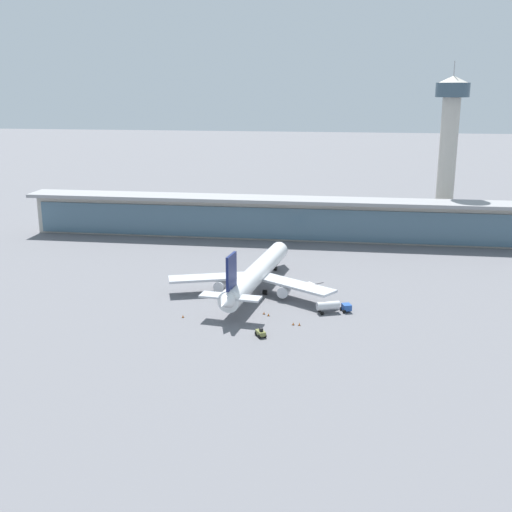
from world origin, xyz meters
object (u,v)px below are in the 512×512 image
Objects in this scene: airliner_on_stand at (256,274)px; safety_cone_bravo at (299,324)px; control_tower at (449,142)px; service_truck_mid_apron_blue at (332,306)px; safety_cone_charlie at (264,313)px; service_truck_near_nose_white at (313,285)px; safety_cone_echo at (293,324)px; service_truck_under_wing_olive at (261,333)px; safety_cone_delta at (268,315)px; safety_cone_alpha at (183,316)px.

safety_cone_bravo is (13.66, -23.20, -4.69)m from airliner_on_stand.
service_truck_mid_apron_blue is at bearing -112.11° from control_tower.
control_tower reaches higher than safety_cone_charlie.
control_tower is at bearing 59.56° from service_truck_near_nose_white.
safety_cone_echo is (-8.70, -9.68, -1.39)m from service_truck_mid_apron_blue.
service_truck_near_nose_white reaches higher than safety_cone_bravo.
airliner_on_stand is at bearing 100.28° from service_truck_under_wing_olive.
service_truck_mid_apron_blue is 12.64× the size of safety_cone_echo.
safety_cone_delta is at bearing -118.43° from control_tower.
airliner_on_stand is at bearing 117.85° from safety_cone_echo.
airliner_on_stand is 104.15m from control_tower.
safety_cone_delta is 8.25m from safety_cone_echo.
control_tower is at bearing 60.76° from safety_cone_charlie.
service_truck_mid_apron_blue is (15.25, 17.75, 0.83)m from service_truck_under_wing_olive.
service_truck_near_nose_white is 8.56× the size of safety_cone_bravo.
control_tower reaches higher than service_truck_mid_apron_blue.
control_tower is at bearing 53.75° from airliner_on_stand.
service_truck_near_nose_white is 0.10× the size of control_tower.
airliner_on_stand is 6.75× the size of service_truck_mid_apron_blue.
service_truck_under_wing_olive is at bearing -130.68° from service_truck_mid_apron_blue.
safety_cone_alpha is 26.72m from safety_cone_echo.
airliner_on_stand is 27.33m from safety_cone_bravo.
safety_cone_alpha is 1.00× the size of safety_cone_bravo.
airliner_on_stand is at bearing -159.84° from service_truck_near_nose_white.
safety_cone_bravo is at bearing -3.72° from safety_cone_echo.
safety_cone_charlie is (-1.17, 14.22, -0.56)m from service_truck_under_wing_olive.
safety_cone_delta is at bearing 11.40° from safety_cone_alpha.
service_truck_mid_apron_blue is 106.59m from control_tower.
airliner_on_stand is 17.93× the size of service_truck_under_wing_olive.
safety_cone_charlie is (-9.17, 6.25, 0.00)m from safety_cone_bravo.
safety_cone_charlie is at bearing 140.26° from safety_cone_delta.
service_truck_near_nose_white is at bearing 75.74° from service_truck_under_wing_olive.
safety_cone_delta is at bearing 146.68° from safety_cone_bravo.
service_truck_under_wing_olive reaches higher than safety_cone_alpha.
service_truck_mid_apron_blue is 12.64× the size of safety_cone_charlie.
safety_cone_bravo is (28.15, -1.13, 0.00)m from safety_cone_alpha.
airliner_on_stand is at bearing 56.72° from safety_cone_alpha.
service_truck_near_nose_white is 24.79m from safety_cone_charlie.
control_tower is 130.82m from safety_cone_alpha.
safety_cone_echo is (-2.77, -28.61, -0.49)m from service_truck_near_nose_white.
safety_cone_charlie is at bearing 94.70° from service_truck_under_wing_olive.
safety_cone_alpha is (-14.49, -22.07, -4.69)m from airliner_on_stand.
service_truck_mid_apron_blue is 36.47m from safety_cone_alpha.
safety_cone_bravo is (-1.32, -28.70, -0.49)m from service_truck_near_nose_white.
safety_cone_delta and safety_cone_echo have the same top height.
service_truck_mid_apron_blue is at bearing 13.73° from safety_cone_alpha.
service_truck_under_wing_olive is (5.65, -31.17, -4.13)m from airliner_on_stand.
service_truck_under_wing_olive is 23.42m from service_truck_mid_apron_blue.
service_truck_mid_apron_blue reaches higher than service_truck_near_nose_white.
airliner_on_stand reaches higher than safety_cone_echo.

